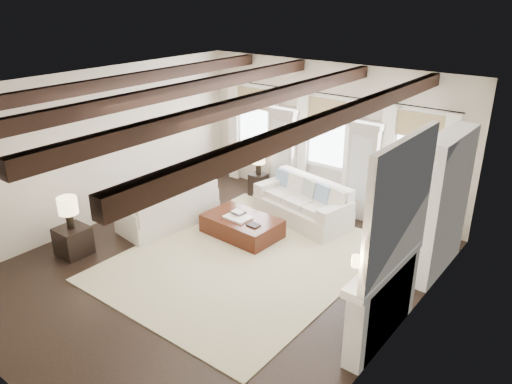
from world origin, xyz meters
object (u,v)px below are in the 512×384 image
Objects in this scene: sofa_left at (170,210)px; ottoman at (242,226)px; side_table_front at (73,241)px; side_table_back at (258,185)px; sofa_back at (304,204)px.

sofa_left is 1.58m from ottoman.
side_table_front is (-2.00, -2.53, 0.07)m from ottoman.
sofa_left is 1.42× the size of ottoman.
ottoman is 2.10m from side_table_back.
side_table_front is at bearing -125.67° from ottoman.
ottoman is at bearing -61.45° from side_table_back.
ottoman is at bearing 20.99° from sofa_left.
sofa_back is 4.68m from side_table_front.
sofa_left is at bearing 74.94° from side_table_front.
sofa_left reaches higher than side_table_back.
side_table_front is (-0.53, -1.96, -0.08)m from sofa_left.
side_table_back is at bearing 163.31° from sofa_back.
side_table_back reaches higher than ottoman.
ottoman is 2.78× the size of side_table_front.
ottoman is at bearing 51.64° from side_table_front.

